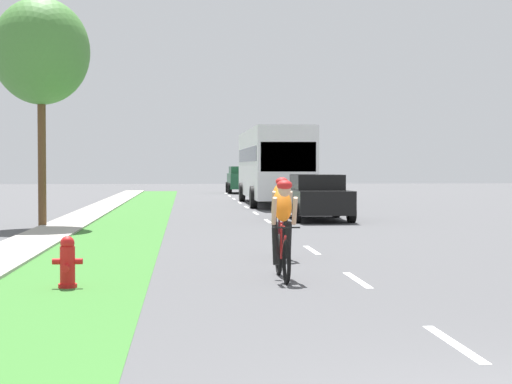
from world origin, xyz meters
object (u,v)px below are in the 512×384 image
object	(u,v)px
fire_hydrant_red	(67,263)
sedan_black	(317,197)
bus_white	(273,162)
cyclist_lead	(283,228)
street_tree_near	(41,52)
suv_dark_green	(243,179)
cyclist_trailing	(280,217)

from	to	relation	value
fire_hydrant_red	sedan_black	bearing A→B (deg)	67.71
bus_white	cyclist_lead	bearing A→B (deg)	-95.79
cyclist_lead	bus_white	distance (m)	26.06
cyclist_lead	street_tree_near	world-z (taller)	street_tree_near
bus_white	street_tree_near	xyz separation A→B (m)	(-8.39, -13.81, 3.19)
bus_white	street_tree_near	size ratio (longest dim) A/B	1.71
sedan_black	suv_dark_green	xyz separation A→B (m)	(-0.53, 28.05, 0.18)
cyclist_lead	bus_white	bearing A→B (deg)	84.21
fire_hydrant_red	suv_dark_green	size ratio (longest dim) A/B	0.16
suv_dark_green	cyclist_trailing	bearing A→B (deg)	-92.95
sedan_black	suv_dark_green	distance (m)	28.06
fire_hydrant_red	suv_dark_green	distance (m)	43.38
sedan_black	bus_white	bearing A→B (deg)	91.22
cyclist_trailing	sedan_black	xyz separation A→B (m)	(2.56, 11.35, -0.04)
cyclist_lead	cyclist_trailing	distance (m)	3.04
cyclist_trailing	suv_dark_green	bearing A→B (deg)	87.05
fire_hydrant_red	cyclist_trailing	distance (m)	5.10
cyclist_lead	bus_white	size ratio (longest dim) A/B	0.15
cyclist_lead	suv_dark_green	world-z (taller)	suv_dark_green
fire_hydrant_red	street_tree_near	xyz separation A→B (m)	(-2.50, 12.69, 4.80)
fire_hydrant_red	street_tree_near	world-z (taller)	street_tree_near
sedan_black	bus_white	distance (m)	11.60
street_tree_near	fire_hydrant_red	bearing A→B (deg)	-78.83
cyclist_lead	cyclist_trailing	world-z (taller)	same
cyclist_lead	cyclist_trailing	bearing A→B (deg)	84.04
cyclist_lead	street_tree_near	xyz separation A→B (m)	(-5.76, 12.10, 4.36)
street_tree_near	cyclist_lead	bearing A→B (deg)	-64.52
fire_hydrant_red	cyclist_lead	distance (m)	3.34
cyclist_lead	sedan_black	world-z (taller)	cyclist_lead
cyclist_lead	sedan_black	bearing A→B (deg)	78.70
suv_dark_green	street_tree_near	size ratio (longest dim) A/B	0.69
suv_dark_green	cyclist_lead	bearing A→B (deg)	-93.16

